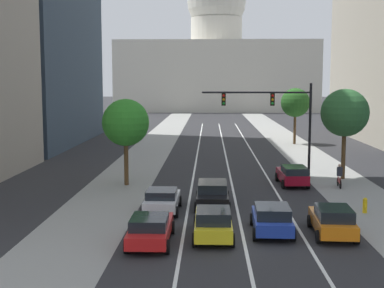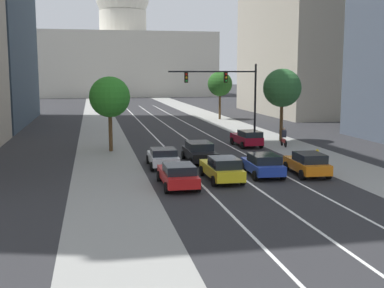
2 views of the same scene
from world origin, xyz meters
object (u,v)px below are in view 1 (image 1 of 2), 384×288
(traffic_signal_mast, at_px, (277,112))
(street_tree_mid_left, at_px, (126,123))
(fire_hydrant, at_px, (365,205))
(car_yellow, at_px, (213,222))
(street_tree_mid_right, at_px, (295,103))
(car_orange, at_px, (333,220))
(cyclist, at_px, (339,176))
(street_tree_far_right, at_px, (345,113))
(car_blue, at_px, (272,218))
(car_red, at_px, (150,229))
(car_crimson, at_px, (293,175))
(car_white, at_px, (162,200))
(car_black, at_px, (212,194))
(capitol_building, at_px, (216,65))

(traffic_signal_mast, distance_m, street_tree_mid_left, 11.88)
(fire_hydrant, bearing_deg, car_yellow, -149.42)
(street_tree_mid_right, bearing_deg, car_orange, -96.25)
(traffic_signal_mast, bearing_deg, street_tree_mid_right, 77.50)
(cyclist, bearing_deg, car_yellow, 148.03)
(street_tree_far_right, bearing_deg, street_tree_mid_left, -169.56)
(car_blue, xyz_separation_m, car_red, (-5.89, -1.88, -0.04))
(car_yellow, relative_size, car_crimson, 1.07)
(car_red, relative_size, car_orange, 1.09)
(car_yellow, height_order, traffic_signal_mast, traffic_signal_mast)
(car_white, height_order, cyclist, cyclist)
(car_orange, height_order, street_tree_far_right, street_tree_far_right)
(car_red, relative_size, street_tree_far_right, 0.66)
(traffic_signal_mast, bearing_deg, car_crimson, -75.47)
(street_tree_mid_left, bearing_deg, car_black, -45.93)
(car_crimson, bearing_deg, car_red, 146.48)
(street_tree_mid_left, bearing_deg, capitol_building, 85.65)
(car_white, height_order, car_red, car_red)
(car_crimson, xyz_separation_m, street_tree_far_right, (4.35, 2.83, 4.35))
(car_red, bearing_deg, traffic_signal_mast, -24.50)
(street_tree_mid_left, xyz_separation_m, street_tree_mid_right, (16.44, 26.26, 0.42))
(street_tree_mid_right, bearing_deg, car_white, -110.93)
(capitol_building, relative_size, car_crimson, 11.60)
(car_white, distance_m, traffic_signal_mast, 14.63)
(capitol_building, relative_size, cyclist, 29.26)
(car_blue, height_order, street_tree_mid_right, street_tree_mid_right)
(car_blue, bearing_deg, car_red, 109.28)
(car_crimson, xyz_separation_m, fire_hydrant, (2.92, -8.10, -0.34))
(car_blue, relative_size, traffic_signal_mast, 0.48)
(car_orange, distance_m, fire_hydrant, 5.54)
(car_black, xyz_separation_m, cyclist, (9.13, 6.03, 0.06))
(traffic_signal_mast, distance_m, street_tree_mid_right, 23.42)
(street_tree_mid_right, bearing_deg, fire_hydrant, -92.21)
(car_blue, height_order, traffic_signal_mast, traffic_signal_mast)
(car_yellow, height_order, cyclist, cyclist)
(car_red, bearing_deg, street_tree_far_right, -37.44)
(fire_hydrant, xyz_separation_m, street_tree_mid_right, (1.32, 34.14, 4.55))
(car_yellow, bearing_deg, capitol_building, -0.96)
(street_tree_far_right, relative_size, street_tree_mid_left, 1.11)
(car_crimson, height_order, car_orange, car_crimson)
(car_yellow, relative_size, cyclist, 2.71)
(car_orange, height_order, fire_hydrant, car_orange)
(car_crimson, relative_size, fire_hydrant, 4.77)
(street_tree_mid_left, bearing_deg, car_red, -76.69)
(car_black, bearing_deg, car_yellow, -179.63)
(car_black, distance_m, fire_hydrant, 8.94)
(car_black, bearing_deg, car_white, 116.83)
(car_blue, distance_m, car_orange, 2.96)
(capitol_building, relative_size, car_red, 10.79)
(traffic_signal_mast, bearing_deg, capitol_building, 92.09)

